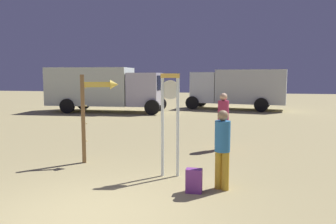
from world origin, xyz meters
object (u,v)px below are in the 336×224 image
standing_clock (170,114)px  person_near_clock (222,146)px  box_truck_near (103,87)px  arrow_sign (95,103)px  person_distant (223,118)px  backpack (194,181)px  box_truck_far (239,87)px

standing_clock → person_near_clock: 1.48m
box_truck_near → arrow_sign: bearing=-68.3°
person_near_clock → person_distant: (-0.10, 3.68, 0.08)m
backpack → standing_clock: bearing=124.7°
arrow_sign → box_truck_near: (-4.62, 11.64, -0.01)m
standing_clock → person_distant: bearing=70.0°
person_near_clock → box_truck_near: (-8.00, 13.13, 0.67)m
person_distant → box_truck_far: box_truck_far is taller
standing_clock → box_truck_near: size_ratio=0.32×
person_near_clock → backpack: (-0.53, -0.30, -0.67)m
arrow_sign → backpack: bearing=-32.1°
standing_clock → box_truck_far: bearing=83.7°
person_near_clock → backpack: person_near_clock is taller
standing_clock → box_truck_near: bearing=118.6°
person_near_clock → box_truck_near: box_truck_near is taller
standing_clock → box_truck_near: (-6.80, 12.46, 0.13)m
backpack → box_truck_far: box_truck_far is taller
standing_clock → box_truck_far: (1.73, 15.75, 0.09)m
standing_clock → person_distant: size_ratio=1.33×
arrow_sign → box_truck_near: 12.53m
standing_clock → backpack: standing_clock is taller
box_truck_far → arrow_sign: bearing=-104.7°
standing_clock → arrow_sign: (-2.17, 0.82, 0.14)m
person_distant → standing_clock: bearing=-110.0°
person_distant → box_truck_far: (0.64, 12.74, 0.54)m
arrow_sign → person_distant: bearing=33.8°
arrow_sign → standing_clock: bearing=-20.6°
backpack → person_distant: bearing=83.9°
person_near_clock → backpack: size_ratio=3.39×
arrow_sign → person_near_clock: bearing=-23.8°
arrow_sign → person_distant: (3.27, 2.19, -0.59)m
standing_clock → arrow_sign: standing_clock is taller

